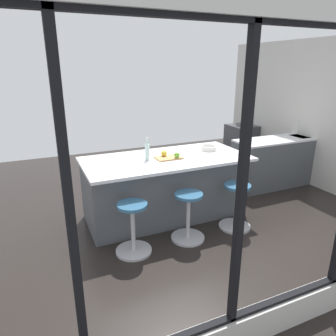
% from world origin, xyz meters
% --- Properties ---
extents(ground_plane, '(7.83, 7.83, 0.00)m').
position_xyz_m(ground_plane, '(0.00, 0.00, 0.00)').
color(ground_plane, black).
extents(window_panel_rear, '(6.02, 0.12, 2.63)m').
position_xyz_m(window_panel_rear, '(-0.00, 2.48, 1.19)').
color(window_panel_rear, beige).
rests_on(window_panel_rear, ground_plane).
extents(interior_partition_left, '(0.15, 4.96, 2.63)m').
position_xyz_m(interior_partition_left, '(-3.01, 0.00, 1.32)').
color(interior_partition_left, beige).
rests_on(interior_partition_left, ground_plane).
extents(sink_cabinet, '(2.32, 0.60, 1.17)m').
position_xyz_m(sink_cabinet, '(-2.67, -0.21, 0.45)').
color(sink_cabinet, '#4C5156').
rests_on(sink_cabinet, ground_plane).
extents(oven_range, '(0.60, 0.61, 0.86)m').
position_xyz_m(oven_range, '(-2.66, -1.72, 0.43)').
color(oven_range, '#38383D').
rests_on(oven_range, ground_plane).
extents(kitchen_island, '(2.35, 1.11, 0.93)m').
position_xyz_m(kitchen_island, '(0.09, 0.13, 0.47)').
color(kitchen_island, '#4C5156').
rests_on(kitchen_island, ground_plane).
extents(stool_by_window, '(0.44, 0.44, 0.64)m').
position_xyz_m(stool_by_window, '(-0.65, 0.87, 0.30)').
color(stool_by_window, '#B7B7BC').
rests_on(stool_by_window, ground_plane).
extents(stool_middle, '(0.44, 0.44, 0.64)m').
position_xyz_m(stool_middle, '(0.09, 0.87, 0.30)').
color(stool_middle, '#B7B7BC').
rests_on(stool_middle, ground_plane).
extents(stool_near_camera, '(0.44, 0.44, 0.64)m').
position_xyz_m(stool_near_camera, '(0.83, 0.87, 0.30)').
color(stool_near_camera, '#B7B7BC').
rests_on(stool_near_camera, ground_plane).
extents(cutting_board, '(0.36, 0.24, 0.02)m').
position_xyz_m(cutting_board, '(0.08, 0.22, 0.94)').
color(cutting_board, tan).
rests_on(cutting_board, kitchen_island).
extents(apple_yellow, '(0.08, 0.08, 0.08)m').
position_xyz_m(apple_yellow, '(0.12, 0.15, 0.99)').
color(apple_yellow, gold).
rests_on(apple_yellow, cutting_board).
extents(apple_green, '(0.08, 0.08, 0.08)m').
position_xyz_m(apple_green, '(-0.02, 0.30, 0.98)').
color(apple_green, '#609E2D').
rests_on(apple_green, cutting_board).
extents(water_bottle, '(0.06, 0.06, 0.31)m').
position_xyz_m(water_bottle, '(0.37, 0.17, 1.05)').
color(water_bottle, silver).
rests_on(water_bottle, kitchen_island).
extents(fruit_bowl, '(0.24, 0.24, 0.07)m').
position_xyz_m(fruit_bowl, '(-0.67, 0.07, 0.97)').
color(fruit_bowl, silver).
rests_on(fruit_bowl, kitchen_island).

